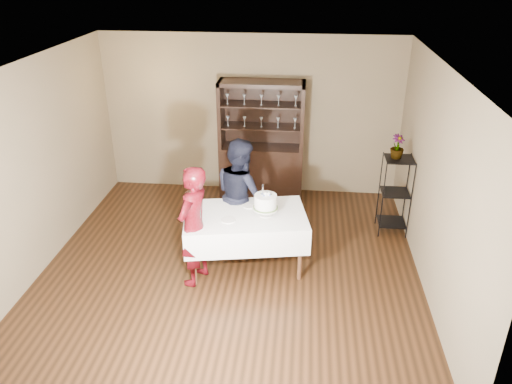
# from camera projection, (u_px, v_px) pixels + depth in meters

# --- Properties ---
(floor) EXTENTS (5.00, 5.00, 0.00)m
(floor) POSITION_uv_depth(u_px,v_px,m) (231.00, 266.00, 6.78)
(floor) COLOR black
(floor) RESTS_ON ground
(ceiling) EXTENTS (5.00, 5.00, 0.00)m
(ceiling) POSITION_uv_depth(u_px,v_px,m) (226.00, 66.00, 5.60)
(ceiling) COLOR white
(ceiling) RESTS_ON back_wall
(back_wall) EXTENTS (5.00, 0.02, 2.70)m
(back_wall) POSITION_uv_depth(u_px,v_px,m) (251.00, 116.00, 8.42)
(back_wall) COLOR brown
(back_wall) RESTS_ON floor
(wall_left) EXTENTS (0.02, 5.00, 2.70)m
(wall_left) POSITION_uv_depth(u_px,v_px,m) (37.00, 168.00, 6.42)
(wall_left) COLOR brown
(wall_left) RESTS_ON floor
(wall_right) EXTENTS (0.02, 5.00, 2.70)m
(wall_right) POSITION_uv_depth(u_px,v_px,m) (436.00, 184.00, 5.96)
(wall_right) COLOR brown
(wall_right) RESTS_ON floor
(china_hutch) EXTENTS (1.40, 0.48, 2.00)m
(china_hutch) POSITION_uv_depth(u_px,v_px,m) (261.00, 159.00, 8.48)
(china_hutch) COLOR black
(china_hutch) RESTS_ON floor
(plant_etagere) EXTENTS (0.42, 0.42, 1.20)m
(plant_etagere) POSITION_uv_depth(u_px,v_px,m) (395.00, 192.00, 7.36)
(plant_etagere) COLOR black
(plant_etagere) RESTS_ON floor
(cake_table) EXTENTS (1.72, 1.24, 0.79)m
(cake_table) POSITION_uv_depth(u_px,v_px,m) (245.00, 227.00, 6.54)
(cake_table) COLOR white
(cake_table) RESTS_ON floor
(woman) EXTENTS (0.54, 0.67, 1.59)m
(woman) POSITION_uv_depth(u_px,v_px,m) (193.00, 226.00, 6.16)
(woman) COLOR #3D0508
(woman) RESTS_ON floor
(man) EXTENTS (0.96, 1.00, 1.62)m
(man) POSITION_uv_depth(u_px,v_px,m) (241.00, 194.00, 6.93)
(man) COLOR black
(man) RESTS_ON floor
(cake) EXTENTS (0.35, 0.35, 0.45)m
(cake) POSITION_uv_depth(u_px,v_px,m) (266.00, 203.00, 6.37)
(cake) COLOR silver
(cake) RESTS_ON cake_table
(plate_near) EXTENTS (0.23, 0.23, 0.01)m
(plate_near) POSITION_uv_depth(u_px,v_px,m) (228.00, 220.00, 6.31)
(plate_near) COLOR silver
(plate_near) RESTS_ON cake_table
(plate_far) EXTENTS (0.22, 0.22, 0.01)m
(plate_far) POSITION_uv_depth(u_px,v_px,m) (249.00, 206.00, 6.66)
(plate_far) COLOR silver
(plate_far) RESTS_ON cake_table
(potted_plant) EXTENTS (0.27, 0.27, 0.35)m
(potted_plant) POSITION_uv_depth(u_px,v_px,m) (397.00, 147.00, 7.07)
(potted_plant) COLOR #4E6E34
(potted_plant) RESTS_ON plant_etagere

